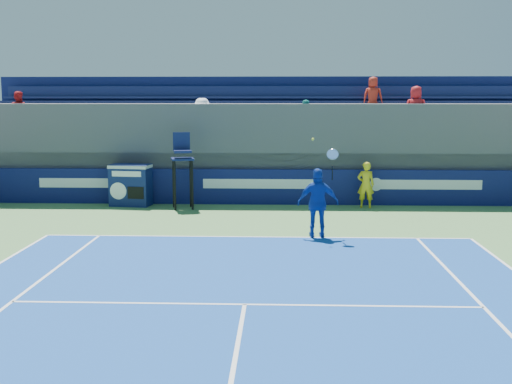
{
  "coord_description": "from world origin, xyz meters",
  "views": [
    {
      "loc": [
        0.61,
        -4.33,
        3.58
      ],
      "look_at": [
        0.0,
        11.5,
        1.25
      ],
      "focal_mm": 45.0,
      "sensor_mm": 36.0,
      "label": 1
    }
  ],
  "objects_px": {
    "ball_person": "(366,185)",
    "tennis_player": "(318,203)",
    "umpire_chair": "(182,162)",
    "match_clock": "(131,184)"
  },
  "relations": [
    {
      "from": "match_clock",
      "to": "tennis_player",
      "type": "bearing_deg",
      "value": -38.24
    },
    {
      "from": "ball_person",
      "to": "umpire_chair",
      "type": "xyz_separation_m",
      "value": [
        -5.96,
        -0.35,
        0.76
      ]
    },
    {
      "from": "ball_person",
      "to": "tennis_player",
      "type": "xyz_separation_m",
      "value": [
        -1.82,
        -4.58,
        0.14
      ]
    },
    {
      "from": "match_clock",
      "to": "umpire_chair",
      "type": "height_order",
      "value": "umpire_chair"
    },
    {
      "from": "ball_person",
      "to": "tennis_player",
      "type": "relative_size",
      "value": 0.59
    },
    {
      "from": "ball_person",
      "to": "tennis_player",
      "type": "distance_m",
      "value": 4.93
    },
    {
      "from": "tennis_player",
      "to": "ball_person",
      "type": "bearing_deg",
      "value": 68.38
    },
    {
      "from": "ball_person",
      "to": "match_clock",
      "type": "bearing_deg",
      "value": 2.85
    },
    {
      "from": "ball_person",
      "to": "tennis_player",
      "type": "height_order",
      "value": "tennis_player"
    },
    {
      "from": "ball_person",
      "to": "tennis_player",
      "type": "bearing_deg",
      "value": 72.11
    }
  ]
}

